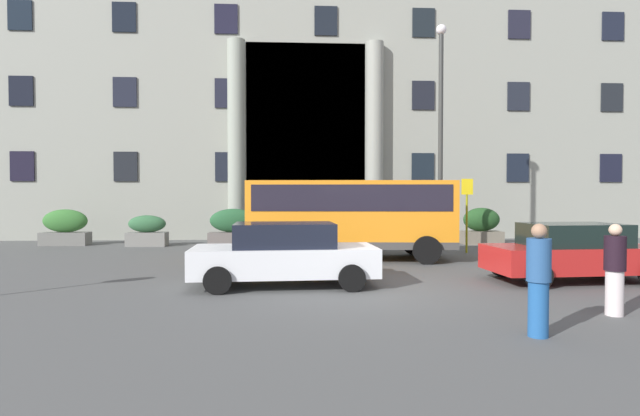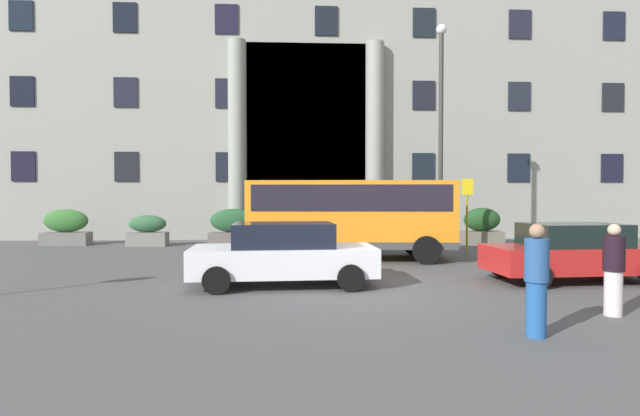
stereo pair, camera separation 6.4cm
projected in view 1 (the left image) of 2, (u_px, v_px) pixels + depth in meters
The scene contains 16 objects.
ground_plane at pixel (362, 293), 11.02m from camera, with size 80.00×64.00×0.12m, color #494B4A.
office_building_facade at pixel (321, 94), 28.26m from camera, with size 36.69×9.69×16.41m.
orange_minibus at pixel (350, 212), 16.48m from camera, with size 7.02×3.17×2.67m.
bus_stop_sign at pixel (467, 207), 18.24m from camera, with size 0.44×0.08×2.82m.
hedge_planter_far_east at pixel (147, 231), 20.71m from camera, with size 1.67×0.73×1.34m.
hedge_planter_entrance_right at pixel (65, 228), 21.04m from camera, with size 2.00×0.75×1.59m.
hedge_planter_west at pixel (394, 231), 21.95m from camera, with size 1.51×0.92×1.22m.
hedge_planter_far_west at pixel (481, 227), 21.62m from camera, with size 1.72×1.00×1.64m.
hedge_planter_east at pixel (233, 227), 21.35m from camera, with size 2.18×0.77×1.60m.
parked_coupe_end at pixel (573, 252), 12.13m from camera, with size 4.30×2.15×1.47m.
parked_estate_mid at pixel (284, 254), 11.58m from camera, with size 4.48×2.20×1.51m.
scooter_by_planter at pixel (578, 252), 14.68m from camera, with size 1.99×0.55×0.89m.
motorcycle_near_kerb at pixel (286, 253), 14.28m from camera, with size 1.89×0.62×0.89m.
pedestrian_woman_dark_dress at pixel (615, 269), 8.66m from camera, with size 0.36×0.36×1.66m.
pedestrian_child_trailing at pixel (539, 280), 7.35m from camera, with size 0.36×0.36×1.74m.
lamppost_plaza_centre at pixel (441, 122), 18.65m from camera, with size 0.40×0.40×8.81m.
Camera 1 is at (-1.52, -10.90, 2.16)m, focal length 26.94 mm.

